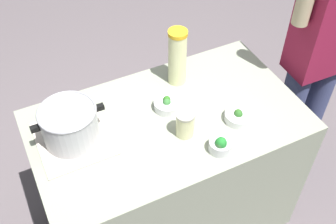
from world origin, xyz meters
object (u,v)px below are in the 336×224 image
object	(u,v)px
person_cook	(320,55)
mason_jar	(185,124)
broccoli_bowl_center	(221,145)
cooking_pot	(70,124)
broccoli_bowl_back	(167,104)
broccoli_bowl_front	(239,116)
lemonade_pitcher	(177,57)

from	to	relation	value
person_cook	mason_jar	bearing A→B (deg)	-172.14
mason_jar	broccoli_bowl_center	xyz separation A→B (m)	(0.09, -0.16, -0.03)
person_cook	broccoli_bowl_center	bearing A→B (deg)	-160.37
broccoli_bowl_center	person_cook	xyz separation A→B (m)	(0.78, 0.28, 0.03)
cooking_pot	broccoli_bowl_back	size ratio (longest dim) A/B	2.44
broccoli_bowl_center	broccoli_bowl_front	bearing A→B (deg)	34.83
mason_jar	broccoli_bowl_center	world-z (taller)	mason_jar
mason_jar	broccoli_bowl_front	xyz separation A→B (m)	(0.27, -0.04, -0.04)
cooking_pot	broccoli_bowl_center	distance (m)	0.67
broccoli_bowl_front	broccoli_bowl_center	world-z (taller)	broccoli_bowl_center
mason_jar	lemonade_pitcher	bearing A→B (deg)	68.64
lemonade_pitcher	broccoli_bowl_back	distance (m)	0.24
cooking_pot	lemonade_pitcher	xyz separation A→B (m)	(0.60, 0.15, 0.06)
cooking_pot	broccoli_bowl_back	world-z (taller)	cooking_pot
broccoli_bowl_front	lemonade_pitcher	bearing A→B (deg)	109.80
broccoli_bowl_back	lemonade_pitcher	bearing A→B (deg)	50.16
cooking_pot	mason_jar	bearing A→B (deg)	-22.27
broccoli_bowl_center	person_cook	size ratio (longest dim) A/B	0.06
mason_jar	broccoli_bowl_center	size ratio (longest dim) A/B	1.26
broccoli_bowl_front	broccoli_bowl_back	xyz separation A→B (m)	(-0.27, 0.22, 0.00)
broccoli_bowl_center	broccoli_bowl_back	distance (m)	0.35
lemonade_pitcher	cooking_pot	bearing A→B (deg)	-166.21
mason_jar	broccoli_bowl_front	size ratio (longest dim) A/B	0.96
lemonade_pitcher	person_cook	distance (m)	0.77
broccoli_bowl_center	lemonade_pitcher	bearing A→B (deg)	85.48
cooking_pot	person_cook	world-z (taller)	person_cook
mason_jar	person_cook	bearing A→B (deg)	7.86
cooking_pot	broccoli_bowl_front	bearing A→B (deg)	-17.15
cooking_pot	mason_jar	distance (m)	0.51
broccoli_bowl_back	mason_jar	bearing A→B (deg)	-90.37
person_cook	lemonade_pitcher	bearing A→B (deg)	163.37
broccoli_bowl_front	broccoli_bowl_center	size ratio (longest dim) A/B	1.31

